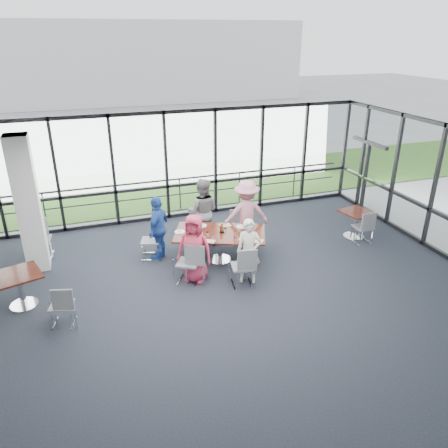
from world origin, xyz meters
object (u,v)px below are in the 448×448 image
object	(u,v)px
chair_spare_la	(61,305)
structural_column	(28,205)
chair_spare_r	(363,227)
diner_near_right	(249,251)
side_table_left	(19,279)
chair_main_end	(151,241)
chair_main_nr	(242,266)
diner_far_right	(246,214)
chair_spare_lb	(41,239)
diner_far_left	(202,211)
chair_main_fl	(203,227)
main_table	(220,237)
chair_main_nl	(188,263)
diner_near_left	(194,248)
chair_main_fr	(242,228)
diner_end	(158,228)
side_table_right	(356,216)

from	to	relation	value
chair_spare_la	structural_column	bearing A→B (deg)	117.22
chair_spare_la	chair_spare_r	bearing A→B (deg)	24.15
structural_column	diner_near_right	bearing A→B (deg)	-26.32
side_table_left	chair_main_end	bearing A→B (deg)	23.25
diner_near_right	chair_main_nr	bearing A→B (deg)	-130.48
diner_far_right	chair_main_nr	world-z (taller)	diner_far_right
structural_column	chair_spare_lb	world-z (taller)	structural_column
structural_column	diner_far_left	size ratio (longest dim) A/B	1.80
diner_near_right	chair_main_fl	bearing A→B (deg)	121.67
chair_main_fl	chair_spare_lb	distance (m)	4.07
structural_column	main_table	bearing A→B (deg)	-14.29
chair_main_nl	main_table	bearing A→B (deg)	66.66
chair_main_nr	chair_main_nl	bearing A→B (deg)	165.12
diner_far_left	chair_spare_r	distance (m)	4.27
side_table_left	chair_spare_lb	xyz separation A→B (m)	(0.31, 2.16, -0.15)
chair_main_nl	chair_spare_lb	world-z (taller)	chair_main_nl
chair_main_fl	chair_spare_r	world-z (taller)	chair_main_fl
chair_main_nl	chair_spare_la	size ratio (longest dim) A/B	1.12
diner_near_right	chair_spare_la	distance (m)	3.98
diner_near_left	diner_far_left	world-z (taller)	diner_far_left
structural_column	chair_main_nl	bearing A→B (deg)	-29.26
diner_far_right	chair_spare_lb	xyz separation A→B (m)	(-5.04, 1.07, -0.42)
main_table	chair_spare_la	world-z (taller)	chair_spare_la
chair_spare_r	chair_main_nl	bearing A→B (deg)	-174.30
chair_main_end	chair_main_fl	bearing A→B (deg)	122.63
chair_main_nl	chair_main_fr	bearing A→B (deg)	68.68
chair_main_fr	chair_spare_la	distance (m)	5.02
diner_far_right	chair_main_nl	world-z (taller)	diner_far_right
diner_end	chair_spare_la	bearing A→B (deg)	-13.65
side_table_right	chair_main_fl	world-z (taller)	chair_main_fl
main_table	structural_column	bearing A→B (deg)	-171.46
diner_end	chair_main_fr	size ratio (longest dim) A/B	1.87
main_table	side_table_right	xyz separation A→B (m)	(3.91, 0.07, -0.03)
diner_far_left	chair_main_nr	distance (m)	2.40
main_table	chair_main_end	size ratio (longest dim) A/B	2.66
chair_main_fr	chair_spare_la	bearing A→B (deg)	42.01
chair_spare_la	chair_main_nl	bearing A→B (deg)	30.72
diner_near_left	diner_end	xyz separation A→B (m)	(-0.55, 1.31, 0.02)
chair_spare_lb	chair_main_nr	bearing A→B (deg)	152.64
diner_near_right	chair_main_end	size ratio (longest dim) A/B	1.64
chair_main_nl	diner_end	bearing A→B (deg)	136.37
side_table_left	chair_main_nl	distance (m)	3.47
side_table_right	chair_main_fr	size ratio (longest dim) A/B	1.03
diner_far_right	chair_spare_la	size ratio (longest dim) A/B	2.11
diner_far_right	diner_near_left	bearing A→B (deg)	45.60
diner_near_left	diner_end	size ratio (longest dim) A/B	0.98
diner_end	chair_main_fl	world-z (taller)	diner_end
main_table	chair_main_fl	world-z (taller)	chair_main_fl
side_table_right	chair_main_nr	world-z (taller)	chair_main_nr
diner_near_right	diner_end	world-z (taller)	diner_end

